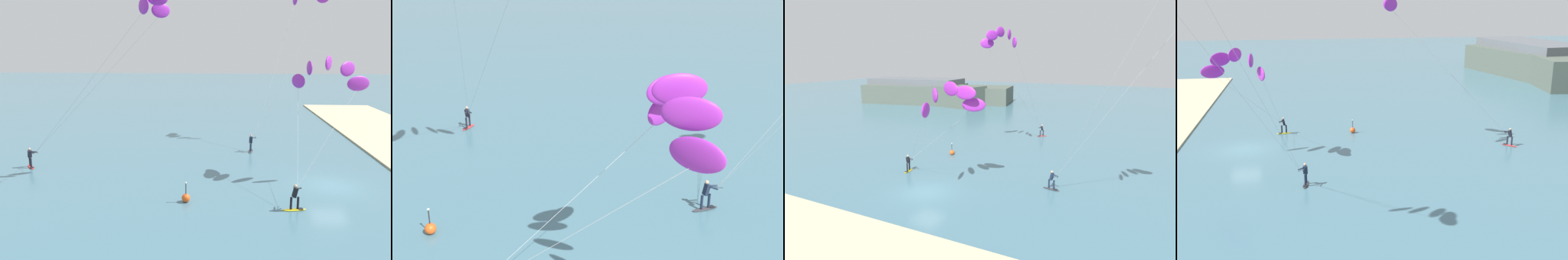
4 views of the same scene
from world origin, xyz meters
TOP-DOWN VIEW (x-y plane):
  - ground_plane at (0.00, 0.00)m, footprint 240.00×240.00m
  - kitesurfer_nearshore at (16.72, -0.77)m, footprint 10.44×8.54m
  - kitesurfer_mid_water at (2.17, 0.25)m, footprint 9.27×6.99m
  - kitesurfer_far_out at (1.02, 13.45)m, footprint 5.04×12.53m
  - marker_buoy at (-3.80, 10.21)m, footprint 0.56×0.56m

SIDE VIEW (x-z plane):
  - ground_plane at x=0.00m, z-range 0.00..0.00m
  - marker_buoy at x=-3.80m, z-range -0.39..0.99m
  - kitesurfer_mid_water at x=2.17m, z-range 3.07..12.33m
  - kitesurfer_far_out at x=1.02m, z-range 5.40..19.65m
  - kitesurfer_nearshore at x=16.72m, z-range 6.39..22.87m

